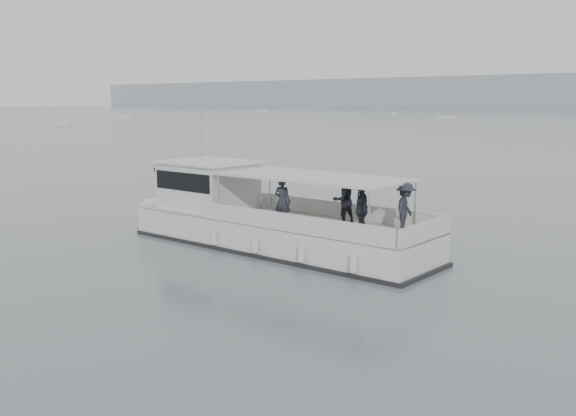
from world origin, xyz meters
The scene contains 3 objects.
ground centered at (0.00, 0.00, 0.00)m, with size 1400.00×1400.00×0.00m, color slate.
tour_boat centered at (0.87, -1.27, 0.98)m, with size 14.28×4.01×5.96m.
moored_fleet centered at (-83.08, 170.78, 0.36)m, with size 299.36×297.44×9.73m.
Camera 1 is at (17.03, -19.75, 5.48)m, focal length 40.00 mm.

